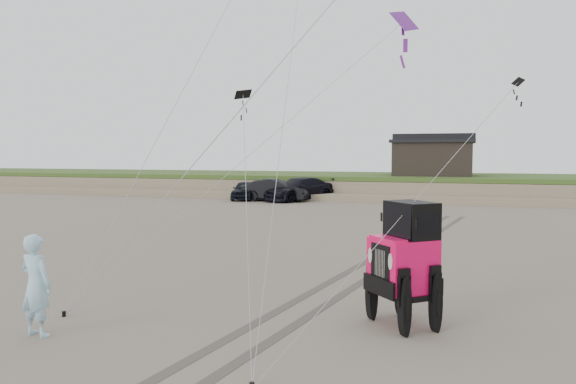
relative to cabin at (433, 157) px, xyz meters
name	(u,v)px	position (x,y,z in m)	size (l,w,h in m)	color
ground	(203,337)	(-2.00, -37.00, -3.24)	(160.00, 160.00, 0.00)	#6B6054
dune_ridge	(408,186)	(-2.00, 0.50, -2.42)	(160.00, 14.25, 1.73)	#7A6B54
cabin	(433,157)	(0.00, 0.00, 0.00)	(6.40, 5.40, 3.35)	black
truck_a	(245,190)	(-13.31, -7.26, -2.52)	(1.70, 4.22, 1.44)	black
truck_b	(275,190)	(-10.73, -7.79, -2.43)	(1.72, 4.93, 1.62)	black
truck_c	(299,189)	(-9.20, -6.87, -2.38)	(2.39, 5.89, 1.71)	black
jeep	(403,277)	(1.53, -35.10, -2.22)	(2.34, 5.44, 2.03)	#F90B56
man	(36,285)	(-5.08, -37.91, -2.25)	(0.72, 0.47, 1.98)	#92C0E2
stake_main	(64,314)	(-5.47, -36.70, -3.18)	(0.08, 0.08, 0.12)	black
tire_tracks	(375,264)	(0.00, -29.00, -3.23)	(5.22, 29.74, 0.01)	#4C443D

